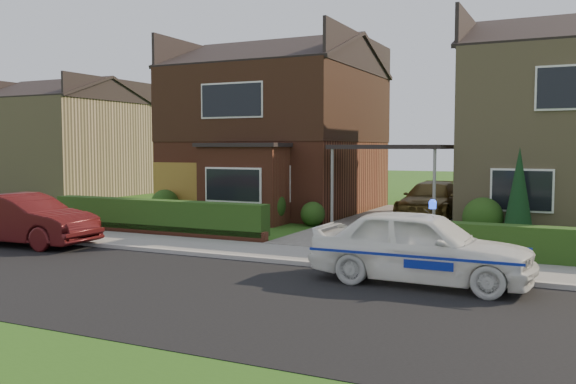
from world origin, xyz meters
The scene contains 22 objects.
ground centered at (0.00, 0.00, 0.00)m, with size 120.00×120.00×0.00m, color #285316.
road centered at (0.00, 0.00, 0.00)m, with size 60.00×6.00×0.02m, color black.
kerb centered at (0.00, 3.05, 0.06)m, with size 60.00×0.16×0.12m, color #9E9993.
sidewalk centered at (0.00, 4.10, 0.05)m, with size 60.00×2.00×0.10m, color slate.
driveway centered at (0.00, 11.00, 0.06)m, with size 3.80×12.00×0.12m, color #666059.
house_left centered at (-5.78, 13.90, 3.81)m, with size 7.50×9.53×7.25m.
carport_link centered at (0.00, 10.95, 2.66)m, with size 3.80×3.00×2.77m.
garage_door centered at (-8.25, 9.96, 1.05)m, with size 2.20×0.10×2.10m, color brown.
dwarf_wall centered at (-5.80, 5.30, 0.18)m, with size 7.70×0.25×0.36m, color brown.
hedge_left centered at (-5.80, 5.45, 0.00)m, with size 7.50×0.55×0.90m, color #1B3E13.
shrub_left_far centered at (-8.50, 9.50, 0.54)m, with size 1.08×1.08×1.08m, color #1B3E13.
shrub_left_mid centered at (-4.00, 9.30, 0.66)m, with size 1.32×1.32×1.32m, color #1B3E13.
shrub_left_near centered at (-2.40, 9.60, 0.42)m, with size 0.84×0.84×0.84m, color #1B3E13.
shrub_right_near centered at (3.20, 9.40, 0.60)m, with size 1.20×1.20×1.20m, color #1B3E13.
conifer_a centered at (4.20, 9.20, 1.30)m, with size 0.90×0.90×2.60m, color black.
neighbour_left centered at (-20.00, 16.00, 2.60)m, with size 6.50×7.00×5.20m, color #95825B.
police_car centered at (2.97, 2.40, 0.74)m, with size 3.97×4.36×1.63m.
driveway_car centered at (1.00, 12.55, 0.77)m, with size 1.83×4.50×1.30m, color brown.
street_car centered at (-7.91, 2.40, 0.70)m, with size 4.25×1.48×1.40m, color #420E0F.
potted_plant_a centered at (-6.56, 6.52, 0.34)m, with size 0.36×0.24×0.68m, color gray.
potted_plant_b centered at (-4.26, 9.00, 0.36)m, with size 0.32×0.39×0.72m, color gray.
potted_plant_c centered at (-4.76, 7.68, 0.41)m, with size 0.46×0.46×0.82m, color gray.
Camera 1 is at (5.69, -9.40, 2.69)m, focal length 38.00 mm.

